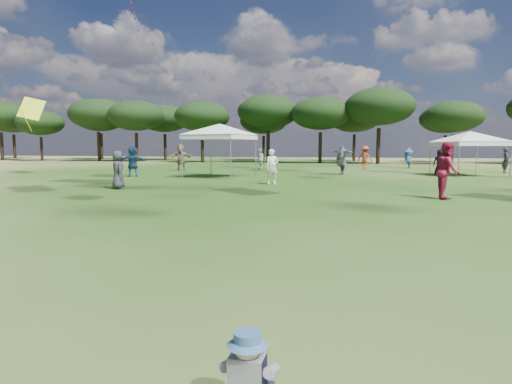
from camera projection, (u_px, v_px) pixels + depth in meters
The scene contains 5 objects.
tree_line at pixel (369, 112), 45.85m from camera, with size 108.78×17.63×7.77m.
tent_left at pixel (220, 126), 23.38m from camera, with size 6.22×6.22×3.23m.
tent_right at pixel (470, 133), 24.71m from camera, with size 6.13×6.13×2.88m.
toddler at pixel (248, 377), 2.64m from camera, with size 0.35×0.40×0.54m.
festival_crowd at pixel (346, 161), 25.40m from camera, with size 28.93×22.45×1.89m.
Camera 1 is at (1.19, -0.64, 1.65)m, focal length 30.00 mm.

